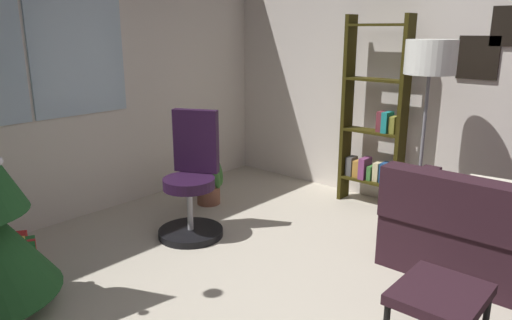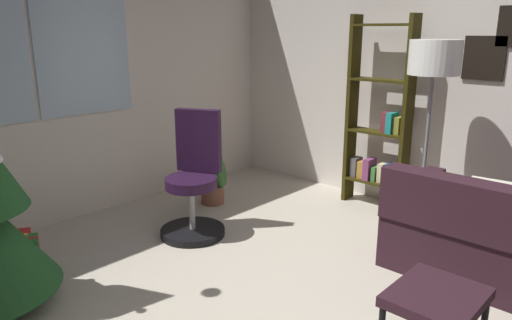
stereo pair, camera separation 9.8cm
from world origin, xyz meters
name	(u,v)px [view 1 (the left image)]	position (x,y,z in m)	size (l,w,h in m)	color
wall_back_with_windows	(62,64)	(-0.02, 2.82, 1.44)	(4.68, 0.12, 2.87)	silver
wall_right_with_frames	(481,65)	(2.39, 0.00, 1.44)	(0.12, 5.55, 2.87)	silver
footstool	(440,297)	(0.29, -0.55, 0.32)	(0.52, 0.44, 0.37)	black
gift_box_red	(10,254)	(-0.89, 2.20, 0.12)	(0.33, 0.35, 0.25)	red
gift_box_green	(15,257)	(-0.89, 2.14, 0.11)	(0.34, 0.30, 0.23)	#1E722D
office_chair	(192,187)	(0.44, 1.66, 0.43)	(0.57, 0.56, 1.08)	black
bookshelf	(374,125)	(2.13, 0.85, 0.82)	(0.18, 0.64, 1.88)	#312A0A
floor_lamp	(430,68)	(1.81, 0.22, 1.43)	(0.41, 0.41, 1.66)	slate
potted_plant	(212,182)	(1.06, 2.07, 0.23)	(0.27, 0.33, 0.59)	brown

